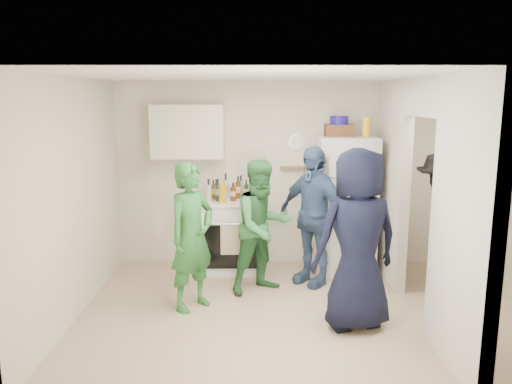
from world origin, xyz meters
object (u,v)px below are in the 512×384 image
yellow_cup_stack_top (366,127)px  person_denim (312,216)px  person_green_left (192,237)px  person_nook (441,223)px  person_green_center (263,226)px  blue_bowl (339,120)px  wicker_basket (339,130)px  fridge (345,205)px  stove (233,235)px  person_navy (357,240)px

yellow_cup_stack_top → person_denim: bearing=-152.2°
person_green_left → person_nook: size_ratio=0.96×
yellow_cup_stack_top → person_green_left: yellow_cup_stack_top is taller
person_nook → person_green_center: bearing=-66.4°
person_green_center → person_denim: (0.62, 0.25, 0.07)m
blue_bowl → person_denim: blue_bowl is taller
blue_bowl → yellow_cup_stack_top: (0.32, -0.15, -0.08)m
person_green_center → blue_bowl: bearing=5.9°
wicker_basket → person_denim: wicker_basket is taller
fridge → person_green_center: 1.31m
stove → person_navy: size_ratio=0.53×
blue_bowl → person_nook: blue_bowl is taller
wicker_basket → person_green_left: size_ratio=0.22×
yellow_cup_stack_top → person_nook: yellow_cup_stack_top is taller
person_navy → person_green_center: bearing=-62.4°
fridge → person_green_center: size_ratio=1.13×
yellow_cup_stack_top → person_green_center: bearing=-154.8°
yellow_cup_stack_top → person_navy: 1.91m
blue_bowl → person_navy: (-0.07, -1.73, -1.09)m
yellow_cup_stack_top → person_navy: bearing=-104.0°
person_green_center → person_nook: 2.09m
yellow_cup_stack_top → person_green_left: bearing=-151.9°
stove → blue_bowl: bearing=0.8°
fridge → blue_bowl: bearing=153.4°
wicker_basket → blue_bowl: 0.13m
wicker_basket → yellow_cup_stack_top: yellow_cup_stack_top is taller
blue_bowl → person_nook: bearing=-37.3°
person_green_left → person_denim: size_ratio=0.94×
stove → yellow_cup_stack_top: yellow_cup_stack_top is taller
person_nook → stove: bearing=-82.9°
wicker_basket → blue_bowl: blue_bowl is taller
person_navy → person_nook: size_ratio=1.08×
stove → person_denim: bearing=-26.4°
stove → blue_bowl: blue_bowl is taller
wicker_basket → person_denim: 1.20m
fridge → person_green_left: size_ratio=1.11×
fridge → yellow_cup_stack_top: (0.22, -0.10, 1.02)m
stove → person_green_left: person_green_left is taller
blue_bowl → person_green_center: size_ratio=0.15×
fridge → person_nook: fridge is taller
wicker_basket → person_nook: bearing=-37.3°
person_navy → person_denim: bearing=-92.2°
blue_bowl → person_green_left: (-1.77, -1.26, -1.19)m
fridge → wicker_basket: wicker_basket is taller
fridge → person_green_left: fridge is taller
person_green_center → person_nook: person_nook is taller
fridge → person_denim: 0.67m
yellow_cup_stack_top → person_nook: size_ratio=0.15×
yellow_cup_stack_top → fridge: bearing=155.6°
person_nook → wicker_basket: bearing=-102.0°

